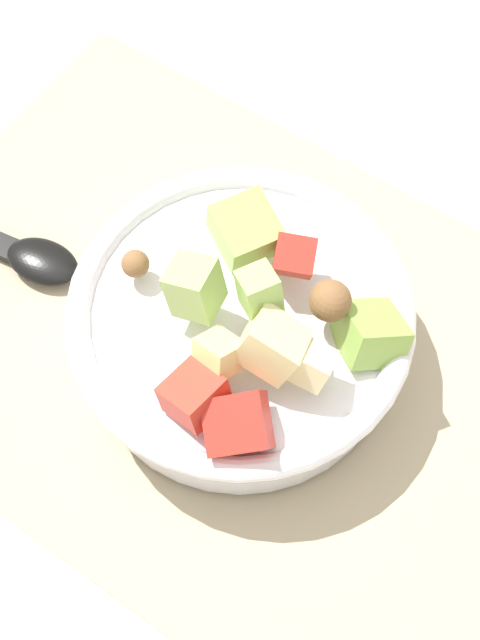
{
  "coord_description": "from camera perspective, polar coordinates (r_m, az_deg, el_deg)",
  "views": [
    {
      "loc": [
        0.16,
        -0.21,
        0.56
      ],
      "look_at": [
        0.02,
        -0.0,
        0.05
      ],
      "focal_mm": 49.06,
      "sensor_mm": 36.0,
      "label": 1
    }
  ],
  "objects": [
    {
      "name": "ground_plane",
      "position": [
        0.62,
        -1.13,
        -1.36
      ],
      "size": [
        2.4,
        2.4,
        0.0
      ],
      "primitive_type": "plane",
      "color": "silver"
    },
    {
      "name": "placemat",
      "position": [
        0.62,
        -1.13,
        -1.24
      ],
      "size": [
        0.51,
        0.37,
        0.01
      ],
      "primitive_type": "cube",
      "color": "tan",
      "rests_on": "ground_plane"
    },
    {
      "name": "salad_bowl",
      "position": [
        0.58,
        0.11,
        -0.4
      ],
      "size": [
        0.23,
        0.23,
        0.11
      ],
      "color": "white",
      "rests_on": "placemat"
    }
  ]
}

